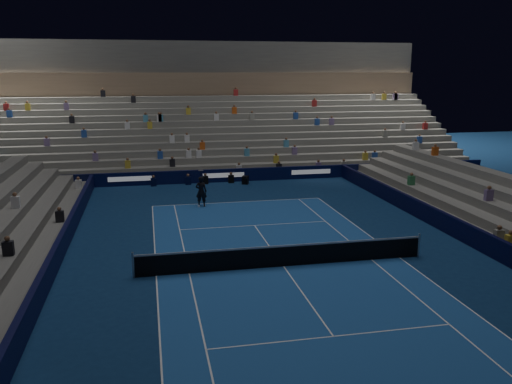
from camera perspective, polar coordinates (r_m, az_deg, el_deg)
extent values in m
plane|color=#0D274F|center=(23.39, 2.99, -8.02)|extent=(90.00, 90.00, 0.00)
cube|color=#1B4B95|center=(23.39, 2.99, -8.01)|extent=(10.97, 23.77, 0.01)
cube|color=black|center=(40.78, -3.54, 1.79)|extent=(44.00, 0.25, 1.00)
cube|color=black|center=(27.23, 23.25, -4.93)|extent=(0.25, 37.00, 1.00)
cube|color=black|center=(22.92, -21.44, -8.06)|extent=(0.25, 37.00, 1.00)
cube|color=slate|center=(41.80, -3.73, 1.71)|extent=(44.00, 1.00, 0.50)
cube|color=slate|center=(42.73, -3.92, 2.30)|extent=(44.00, 1.00, 1.00)
cube|color=slate|center=(43.66, -4.10, 2.85)|extent=(44.00, 1.00, 1.50)
cube|color=slate|center=(44.59, -4.28, 3.39)|extent=(44.00, 1.00, 2.00)
cube|color=slate|center=(45.53, -4.45, 3.90)|extent=(44.00, 1.00, 2.50)
cube|color=slate|center=(46.48, -4.61, 4.40)|extent=(44.00, 1.00, 3.00)
cube|color=slate|center=(47.42, -4.76, 4.87)|extent=(44.00, 1.00, 3.50)
cube|color=slate|center=(48.37, -4.91, 5.32)|extent=(44.00, 1.00, 4.00)
cube|color=slate|center=(49.33, -5.06, 5.76)|extent=(44.00, 1.00, 4.50)
cube|color=slate|center=(50.28, -5.20, 6.18)|extent=(44.00, 1.00, 5.00)
cube|color=slate|center=(51.24, -5.33, 6.58)|extent=(44.00, 1.00, 5.50)
cube|color=slate|center=(52.20, -5.46, 6.97)|extent=(44.00, 1.00, 6.00)
cube|color=#80674F|center=(53.04, -5.69, 11.50)|extent=(44.00, 0.60, 2.20)
cube|color=#4C4C49|center=(54.43, -5.91, 14.27)|extent=(44.00, 2.40, 3.00)
cube|color=slate|center=(27.76, 24.57, -5.26)|extent=(1.00, 37.00, 0.50)
cube|color=slate|center=(23.16, -23.36, -8.67)|extent=(1.00, 37.00, 0.50)
cube|color=slate|center=(23.31, -25.84, -8.12)|extent=(1.00, 37.00, 1.00)
cylinder|color=#B2B2B7|center=(22.54, -13.10, -7.69)|extent=(0.10, 0.10, 1.10)
cylinder|color=#B2B2B7|center=(25.51, 17.12, -5.49)|extent=(0.10, 0.10, 1.10)
cube|color=black|center=(23.24, 3.00, -6.98)|extent=(12.80, 0.03, 0.90)
cube|color=white|center=(23.07, 3.01, -5.84)|extent=(12.80, 0.04, 0.08)
imported|color=black|center=(33.34, -5.92, 0.06)|extent=(0.82, 0.66, 1.94)
cube|color=black|center=(40.02, -1.16, 1.31)|extent=(0.62, 0.68, 0.60)
cylinder|color=black|center=(39.55, -1.04, 1.43)|extent=(0.28, 0.38, 0.16)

